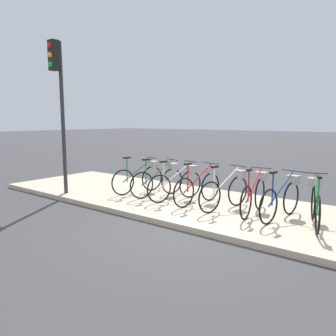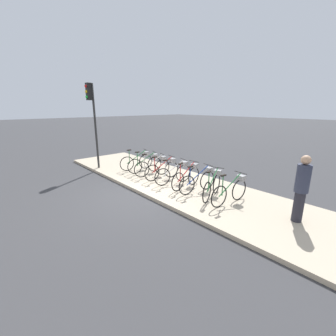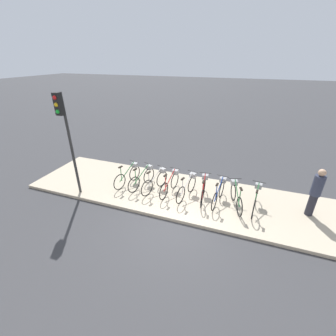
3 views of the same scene
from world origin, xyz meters
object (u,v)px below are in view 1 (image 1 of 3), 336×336
(parked_bicycle_0, at_px, (141,176))
(parked_bicycle_4, at_px, (227,189))
(parked_bicycle_6, at_px, (283,197))
(parked_bicycle_5, at_px, (255,193))
(parked_bicycle_3, at_px, (200,185))
(parked_bicycle_7, at_px, (315,202))
(traffic_light, at_px, (58,86))
(parked_bicycle_1, at_px, (160,179))
(parked_bicycle_2, at_px, (178,182))

(parked_bicycle_0, bearing_deg, parked_bicycle_4, -1.69)
(parked_bicycle_4, relative_size, parked_bicycle_6, 0.99)
(parked_bicycle_5, xyz_separation_m, parked_bicycle_6, (0.60, -0.02, 0.00))
(parked_bicycle_3, relative_size, parked_bicycle_6, 1.00)
(parked_bicycle_0, height_order, parked_bicycle_6, same)
(parked_bicycle_4, xyz_separation_m, parked_bicycle_7, (1.85, -0.02, 0.00))
(parked_bicycle_5, distance_m, parked_bicycle_6, 0.60)
(parked_bicycle_4, bearing_deg, traffic_light, -162.68)
(parked_bicycle_0, bearing_deg, parked_bicycle_3, -1.28)
(parked_bicycle_1, distance_m, traffic_light, 3.59)
(parked_bicycle_0, xyz_separation_m, parked_bicycle_5, (3.30, -0.03, 0.00))
(parked_bicycle_2, distance_m, parked_bicycle_7, 3.21)
(parked_bicycle_3, bearing_deg, parked_bicycle_6, -0.42)
(parked_bicycle_2, xyz_separation_m, traffic_light, (-2.90, -1.34, 2.40))
(parked_bicycle_0, relative_size, traffic_light, 0.40)
(parked_bicycle_5, height_order, parked_bicycle_7, same)
(parked_bicycle_2, bearing_deg, parked_bicycle_3, 1.76)
(parked_bicycle_1, bearing_deg, parked_bicycle_0, -179.93)
(parked_bicycle_1, relative_size, parked_bicycle_3, 0.97)
(parked_bicycle_6, distance_m, parked_bicycle_7, 0.62)
(parked_bicycle_2, bearing_deg, parked_bicycle_5, 0.81)
(parked_bicycle_1, xyz_separation_m, parked_bicycle_2, (0.63, -0.06, 0.00))
(parked_bicycle_1, bearing_deg, parked_bicycle_6, -1.04)
(parked_bicycle_1, distance_m, parked_bicycle_7, 3.84)
(parked_bicycle_5, height_order, traffic_light, traffic_light)
(parked_bicycle_3, height_order, parked_bicycle_4, same)
(parked_bicycle_2, relative_size, parked_bicycle_7, 1.00)
(parked_bicycle_2, distance_m, parked_bicycle_4, 1.36)
(parked_bicycle_3, bearing_deg, parked_bicycle_2, -178.24)
(parked_bicycle_1, xyz_separation_m, parked_bicycle_4, (1.99, -0.08, 0.00))
(parked_bicycle_3, distance_m, parked_bicycle_4, 0.73)
(parked_bicycle_0, bearing_deg, parked_bicycle_2, -2.74)
(parked_bicycle_1, relative_size, parked_bicycle_4, 0.98)
(parked_bicycle_0, height_order, parked_bicycle_1, same)
(parked_bicycle_2, height_order, parked_bicycle_5, same)
(parked_bicycle_5, bearing_deg, traffic_light, -164.32)
(parked_bicycle_6, bearing_deg, parked_bicycle_3, 179.58)
(parked_bicycle_3, relative_size, parked_bicycle_5, 1.00)
(parked_bicycle_7, bearing_deg, parked_bicycle_6, 176.52)
(parked_bicycle_3, xyz_separation_m, parked_bicycle_6, (1.96, -0.01, 0.00))
(parked_bicycle_4, height_order, parked_bicycle_6, same)
(parked_bicycle_1, height_order, parked_bicycle_6, same)
(parked_bicycle_0, height_order, parked_bicycle_2, same)
(parked_bicycle_4, bearing_deg, parked_bicycle_1, 177.71)
(parked_bicycle_7, bearing_deg, parked_bicycle_4, 179.47)
(parked_bicycle_5, bearing_deg, parked_bicycle_4, -175.99)
(parked_bicycle_3, height_order, traffic_light, traffic_light)
(parked_bicycle_2, height_order, parked_bicycle_4, same)
(parked_bicycle_3, xyz_separation_m, parked_bicycle_5, (1.36, 0.01, 0.00))
(parked_bicycle_1, bearing_deg, parked_bicycle_5, -0.77)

